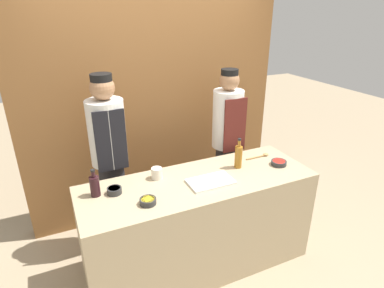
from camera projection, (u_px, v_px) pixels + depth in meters
The scene contains 13 objects.
ground_plane at pixel (198, 262), 3.05m from camera, with size 14.00×14.00×0.00m, color tan.
cabinet_wall at pixel (155, 110), 3.50m from camera, with size 2.80×0.18×2.40m.
counter at pixel (199, 224), 2.88m from camera, with size 2.01×0.70×0.90m.
sauce_bowl_orange at pixel (114, 190), 2.50m from camera, with size 0.11×0.11×0.05m.
sauce_bowl_yellow at pixel (148, 201), 2.37m from camera, with size 0.12×0.12×0.04m.
sauce_bowl_red at pixel (279, 163), 2.96m from camera, with size 0.14×0.14×0.04m.
cutting_board at pixel (211, 182), 2.66m from camera, with size 0.38×0.23×0.02m.
bottle_amber at pixel (238, 156), 2.88m from camera, with size 0.07×0.07×0.28m.
bottle_wine at pixel (95, 186), 2.45m from camera, with size 0.07×0.07×0.22m.
cup_cream at pixel (157, 173), 2.71m from camera, with size 0.09×0.09×0.10m.
wooden_spoon at pixel (261, 156), 3.11m from camera, with size 0.25×0.04×0.03m.
chef_left at pixel (110, 160), 2.93m from camera, with size 0.33×0.33×1.74m.
chef_right at pixel (227, 141), 3.42m from camera, with size 0.31×0.31×1.68m.
Camera 1 is at (-1.04, -2.11, 2.25)m, focal length 30.00 mm.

